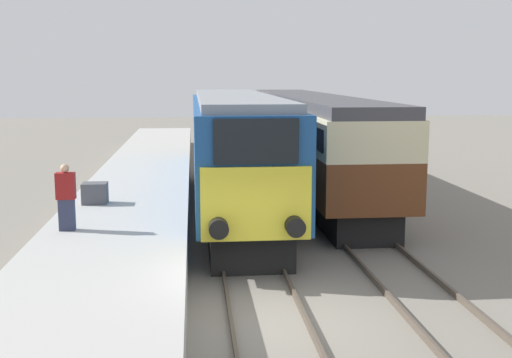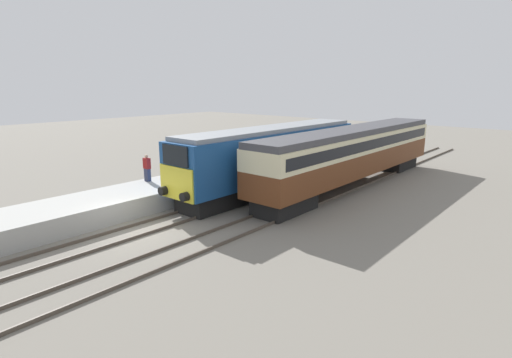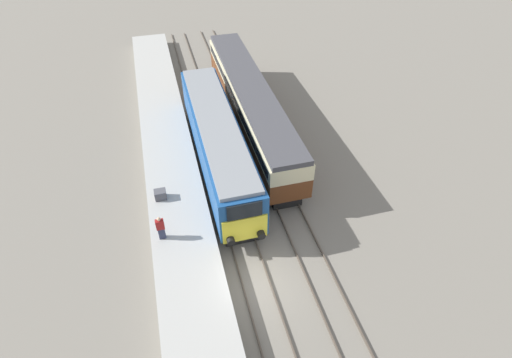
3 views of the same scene
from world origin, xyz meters
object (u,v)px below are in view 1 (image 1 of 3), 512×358
passenger_carriage (310,132)px  person_on_platform (66,198)px  luggage_crate (95,193)px  locomotive (234,147)px

passenger_carriage → person_on_platform: bearing=-126.2°
person_on_platform → luggage_crate: person_on_platform is taller
locomotive → passenger_carriage: bearing=51.7°
locomotive → passenger_carriage: locomotive is taller
locomotive → passenger_carriage: size_ratio=0.81×
locomotive → luggage_crate: locomotive is taller
luggage_crate → locomotive: bearing=36.8°
locomotive → passenger_carriage: 5.49m
passenger_carriage → luggage_crate: bearing=-135.6°
locomotive → person_on_platform: locomotive is taller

